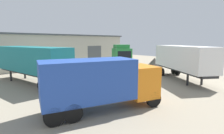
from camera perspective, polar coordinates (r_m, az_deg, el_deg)
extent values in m
plane|color=gray|center=(20.43, 5.55, -4.27)|extent=(60.00, 60.00, 0.00)
cube|color=#B7B2A3|center=(34.90, -17.05, 5.13)|extent=(24.63, 8.33, 5.42)
cube|color=#474C51|center=(34.87, -17.25, 9.78)|extent=(25.13, 8.83, 0.25)
cube|color=#4C5156|center=(29.11, -23.18, 2.46)|extent=(3.20, 0.08, 3.60)
cube|color=#4C5156|center=(34.17, -5.72, 3.87)|extent=(3.20, 0.08, 3.60)
cube|color=#28843D|center=(26.88, 3.21, 3.01)|extent=(3.29, 3.25, 2.88)
cube|color=#28843D|center=(26.97, 3.09, 6.69)|extent=(2.62, 2.42, 0.60)
cube|color=black|center=(25.74, 4.09, 4.05)|extent=(1.93, 0.98, 1.04)
cube|color=#232326|center=(29.94, 1.21, 1.03)|extent=(3.44, 4.27, 0.24)
cylinder|color=#B2B2B7|center=(29.71, 3.40, 0.63)|extent=(0.98, 1.23, 0.56)
cylinder|color=black|center=(26.89, 5.82, -0.10)|extent=(0.72, 1.06, 1.03)
cylinder|color=black|center=(26.14, 1.35, -0.30)|extent=(0.72, 1.06, 1.03)
cylinder|color=black|center=(30.76, 2.89, 1.00)|extent=(0.72, 1.06, 1.03)
cylinder|color=black|center=(30.11, -1.07, 0.85)|extent=(0.72, 1.06, 1.03)
cylinder|color=black|center=(31.60, 2.35, 1.20)|extent=(0.72, 1.06, 1.03)
cylinder|color=black|center=(30.97, -1.50, 1.05)|extent=(0.72, 1.06, 1.03)
cube|color=#197075|center=(20.14, -24.89, 2.38)|extent=(4.51, 11.09, 2.55)
cube|color=#232326|center=(20.31, -24.65, -1.54)|extent=(3.77, 10.95, 0.24)
cube|color=#232326|center=(22.95, -30.13, -2.56)|extent=(0.19, 0.19, 1.11)
cube|color=#232326|center=(23.60, -26.56, -2.04)|extent=(0.19, 0.19, 1.11)
cylinder|color=black|center=(16.84, -21.91, -5.74)|extent=(0.49, 1.09, 1.05)
cylinder|color=black|center=(18.02, -15.91, -4.55)|extent=(0.49, 1.09, 1.05)
cylinder|color=black|center=(16.01, -20.05, -6.36)|extent=(0.49, 1.09, 1.05)
cylinder|color=black|center=(17.25, -13.90, -5.04)|extent=(0.49, 1.09, 1.05)
cube|color=orange|center=(12.73, 9.02, -4.50)|extent=(2.51, 2.84, 2.20)
cube|color=black|center=(13.18, 12.37, -2.39)|extent=(0.66, 1.95, 0.88)
cube|color=#2347A3|center=(10.98, -7.66, -4.26)|extent=(6.18, 3.95, 2.55)
cylinder|color=black|center=(14.09, 8.02, -7.83)|extent=(1.13, 0.60, 1.09)
cylinder|color=black|center=(12.48, 13.40, -10.14)|extent=(1.13, 0.60, 1.09)
cylinder|color=black|center=(12.09, -14.91, -10.80)|extent=(1.13, 0.60, 1.09)
cylinder|color=black|center=(10.16, -12.66, -14.48)|extent=(1.13, 0.60, 1.09)
cylinder|color=black|center=(11.97, -19.71, -11.21)|extent=(1.13, 0.60, 1.09)
cylinder|color=black|center=(10.02, -18.44, -15.06)|extent=(1.13, 0.60, 1.09)
cube|color=silver|center=(21.58, 22.07, 2.94)|extent=(7.12, 9.16, 2.59)
cube|color=#232326|center=(21.75, 21.86, -0.77)|extent=(6.49, 8.76, 0.24)
cube|color=#232326|center=(20.32, 27.25, -3.65)|extent=(0.22, 0.22, 1.11)
cube|color=#232326|center=(19.41, 23.44, -3.93)|extent=(0.22, 0.22, 1.11)
cylinder|color=black|center=(24.84, 20.57, -1.40)|extent=(0.77, 0.96, 0.95)
cylinder|color=black|center=(23.82, 15.98, -1.58)|extent=(0.77, 0.96, 0.95)
cylinder|color=black|center=(25.69, 19.47, -1.03)|extent=(0.77, 0.96, 0.95)
cylinder|color=black|center=(24.72, 14.99, -1.19)|extent=(0.77, 0.96, 0.95)
cone|color=#423D38|center=(29.45, 13.67, 1.19)|extent=(3.18, 3.18, 1.79)
cylinder|color=#33519E|center=(19.51, 3.72, -3.53)|extent=(0.58, 0.58, 0.88)
cube|color=black|center=(17.94, 4.23, -5.97)|extent=(0.40, 0.40, 0.04)
cone|color=orange|center=(17.88, 4.24, -5.18)|extent=(0.36, 0.36, 0.55)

